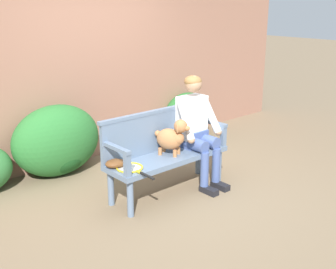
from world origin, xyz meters
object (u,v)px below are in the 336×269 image
person_seated (196,126)px  dog_on_bench (172,137)px  garden_bench (168,160)px  tennis_racket (131,168)px  baseball_glove (115,163)px

person_seated → dog_on_bench: person_seated is taller
garden_bench → tennis_racket: (-0.58, -0.06, 0.08)m
dog_on_bench → baseball_glove: dog_on_bench is taller
dog_on_bench → tennis_racket: dog_on_bench is taller
tennis_racket → baseball_glove: 0.18m
garden_bench → person_seated: 0.56m
garden_bench → baseball_glove: baseball_glove is taller
person_seated → baseball_glove: (-1.12, 0.10, -0.22)m
garden_bench → tennis_racket: tennis_racket is taller
dog_on_bench → tennis_racket: (-0.63, -0.04, -0.21)m
person_seated → dog_on_bench: size_ratio=3.10×
person_seated → tennis_racket: size_ratio=2.39×
baseball_glove → garden_bench: bearing=7.8°
garden_bench → dog_on_bench: dog_on_bench is taller
garden_bench → tennis_racket: size_ratio=2.72×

